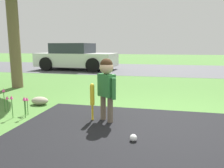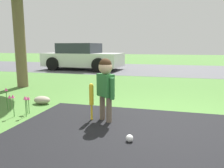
# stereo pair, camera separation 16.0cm
# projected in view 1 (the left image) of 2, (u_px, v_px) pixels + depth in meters

# --- Properties ---
(ground_plane) EXTENTS (60.00, 60.00, 0.00)m
(ground_plane) POSITION_uv_depth(u_px,v_px,m) (170.00, 130.00, 3.18)
(ground_plane) COLOR #477533
(street_strip) EXTENTS (40.00, 6.00, 0.01)m
(street_strip) POSITION_uv_depth(u_px,v_px,m) (164.00, 69.00, 11.49)
(street_strip) COLOR #4C4C51
(street_strip) RESTS_ON ground
(child) EXTENTS (0.35, 0.29, 1.01)m
(child) POSITION_uv_depth(u_px,v_px,m) (106.00, 81.00, 3.44)
(child) COLOR #6B5B4C
(child) RESTS_ON ground
(baseball_bat) EXTENTS (0.07, 0.07, 0.61)m
(baseball_bat) POSITION_uv_depth(u_px,v_px,m) (92.00, 97.00, 3.52)
(baseball_bat) COLOR yellow
(baseball_bat) RESTS_ON ground
(sports_ball) EXTENTS (0.09, 0.09, 0.09)m
(sports_ball) POSITION_uv_depth(u_px,v_px,m) (133.00, 138.00, 2.78)
(sports_ball) COLOR white
(sports_ball) RESTS_ON ground
(parked_car) EXTENTS (4.08, 2.23, 1.35)m
(parked_car) POSITION_uv_depth(u_px,v_px,m) (76.00, 57.00, 11.25)
(parked_car) COLOR silver
(parked_car) RESTS_ON ground
(flower_bed) EXTENTS (0.64, 0.36, 0.44)m
(flower_bed) POSITION_uv_depth(u_px,v_px,m) (13.00, 99.00, 3.81)
(flower_bed) COLOR #38702D
(flower_bed) RESTS_ON ground
(edging_rock) EXTENTS (0.36, 0.25, 0.17)m
(edging_rock) POSITION_uv_depth(u_px,v_px,m) (40.00, 101.00, 4.53)
(edging_rock) COLOR #9E937F
(edging_rock) RESTS_ON ground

